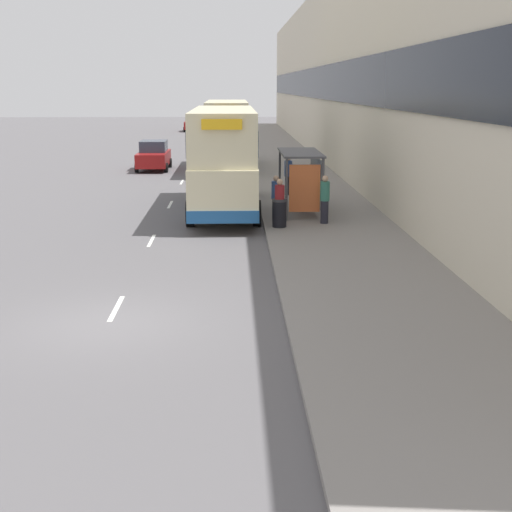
{
  "coord_description": "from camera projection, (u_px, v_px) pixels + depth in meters",
  "views": [
    {
      "loc": [
        2.83,
        -15.39,
        5.23
      ],
      "look_at": [
        3.82,
        14.59,
        -1.95
      ],
      "focal_mm": 50.0,
      "sensor_mm": 36.0,
      "label": 1
    }
  ],
  "objects": [
    {
      "name": "lane_mark_7",
      "position": [
        203.0,
        141.0,
        69.78
      ],
      "size": [
        0.12,
        2.0,
        0.01
      ],
      "color": "silver",
      "rests_on": "ground_plane"
    },
    {
      "name": "pedestrian_1",
      "position": [
        276.0,
        197.0,
        27.6
      ],
      "size": [
        0.34,
        0.34,
        1.73
      ],
      "color": "#23232D",
      "rests_on": "ground_plane"
    },
    {
      "name": "lane_mark_4",
      "position": [
        190.0,
        167.0,
        47.23
      ],
      "size": [
        0.12,
        2.0,
        0.01
      ],
      "color": "silver",
      "rests_on": "ground_plane"
    },
    {
      "name": "lane_mark_2",
      "position": [
        170.0,
        205.0,
        32.19
      ],
      "size": [
        0.12,
        2.0,
        0.01
      ],
      "color": "silver",
      "rests_on": "ground_plane"
    },
    {
      "name": "bus_shelter",
      "position": [
        305.0,
        171.0,
        28.85
      ],
      "size": [
        1.6,
        4.2,
        2.48
      ],
      "color": "#4C4C51",
      "rests_on": "ground_plane"
    },
    {
      "name": "double_decker_bus_near",
      "position": [
        224.0,
        158.0,
        29.98
      ],
      "size": [
        2.85,
        10.9,
        4.3
      ],
      "color": "beige",
      "rests_on": "ground_plane"
    },
    {
      "name": "pedestrian_2",
      "position": [
        325.0,
        199.0,
        26.88
      ],
      "size": [
        0.36,
        0.36,
        1.82
      ],
      "color": "#23232D",
      "rests_on": "ground_plane"
    },
    {
      "name": "pavement",
      "position": [
        281.0,
        156.0,
        53.71
      ],
      "size": [
        5.0,
        93.0,
        0.14
      ],
      "color": "gray",
      "rests_on": "ground_plane"
    },
    {
      "name": "car_0",
      "position": [
        154.0,
        156.0,
        45.36
      ],
      "size": [
        2.03,
        4.55,
        1.84
      ],
      "rotation": [
        0.0,
        0.0,
        3.14
      ],
      "color": "maroon",
      "rests_on": "ground_plane"
    },
    {
      "name": "lane_mark_5",
      "position": [
        196.0,
        156.0,
        54.74
      ],
      "size": [
        0.12,
        2.0,
        0.01
      ],
      "color": "silver",
      "rests_on": "ground_plane"
    },
    {
      "name": "pedestrian_at_shelter",
      "position": [
        280.0,
        203.0,
        26.13
      ],
      "size": [
        0.36,
        0.36,
        1.8
      ],
      "color": "#23232D",
      "rests_on": "ground_plane"
    },
    {
      "name": "ground_plane",
      "position": [
        109.0,
        324.0,
        16.09
      ],
      "size": [
        220.0,
        220.0,
        0.0
      ],
      "primitive_type": "plane",
      "color": "#5B595B"
    },
    {
      "name": "lane_mark_3",
      "position": [
        182.0,
        182.0,
        39.71
      ],
      "size": [
        0.12,
        2.0,
        0.01
      ],
      "color": "silver",
      "rests_on": "ground_plane"
    },
    {
      "name": "litter_bin",
      "position": [
        279.0,
        213.0,
        26.28
      ],
      "size": [
        0.55,
        0.55,
        1.05
      ],
      "color": "black",
      "rests_on": "ground_plane"
    },
    {
      "name": "car_1",
      "position": [
        193.0,
        123.0,
        84.05
      ],
      "size": [
        2.03,
        4.38,
        1.85
      ],
      "rotation": [
        0.0,
        0.0,
        3.14
      ],
      "color": "maroon",
      "rests_on": "ground_plane"
    },
    {
      "name": "lane_mark_6",
      "position": [
        200.0,
        147.0,
        62.26
      ],
      "size": [
        0.12,
        2.0,
        0.01
      ],
      "color": "silver",
      "rests_on": "ground_plane"
    },
    {
      "name": "double_decker_bus_ahead",
      "position": [
        227.0,
        134.0,
        44.96
      ],
      "size": [
        2.85,
        10.59,
        4.3
      ],
      "color": "beige",
      "rests_on": "ground_plane"
    },
    {
      "name": "lane_mark_0",
      "position": [
        116.0,
        308.0,
        17.16
      ],
      "size": [
        0.12,
        2.0,
        0.01
      ],
      "color": "silver",
      "rests_on": "ground_plane"
    },
    {
      "name": "terrace_facade",
      "position": [
        336.0,
        74.0,
        52.44
      ],
      "size": [
        3.1,
        93.0,
        12.13
      ],
      "color": "beige",
      "rests_on": "ground_plane"
    },
    {
      "name": "pedestrian_3",
      "position": [
        288.0,
        175.0,
        34.0
      ],
      "size": [
        0.37,
        0.37,
        1.86
      ],
      "color": "#23232D",
      "rests_on": "ground_plane"
    },
    {
      "name": "lane_mark_1",
      "position": [
        151.0,
        241.0,
        24.68
      ],
      "size": [
        0.12,
        2.0,
        0.01
      ],
      "color": "silver",
      "rests_on": "ground_plane"
    }
  ]
}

